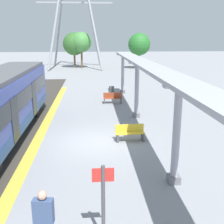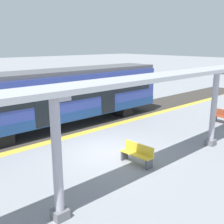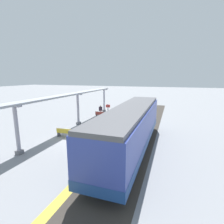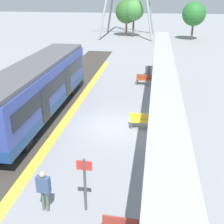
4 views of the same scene
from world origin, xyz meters
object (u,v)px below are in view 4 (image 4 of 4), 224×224
object	(u,v)px
canopy_pillar_third	(161,78)
bench_near_end	(145,80)
canopy_pillar_fourth	(161,54)
platform_info_sign	(85,180)
canopy_pillar_second	(162,135)
bench_far_end	(143,121)
passenger_waiting_near_edge	(44,187)
trash_bin	(148,71)
train_near_carriage	(38,88)

from	to	relation	value
canopy_pillar_third	bench_near_end	size ratio (longest dim) A/B	2.45
canopy_pillar_fourth	platform_info_sign	bearing A→B (deg)	-97.83
canopy_pillar_second	bench_far_end	distance (m)	4.80
passenger_waiting_near_edge	bench_far_end	bearing A→B (deg)	67.27
bench_near_end	bench_far_end	size ratio (longest dim) A/B	1.00
bench_far_end	passenger_waiting_near_edge	distance (m)	8.29
canopy_pillar_second	platform_info_sign	xyz separation A→B (m)	(-2.75, -2.90, -0.56)
bench_far_end	platform_info_sign	distance (m)	7.61
canopy_pillar_fourth	trash_bin	bearing A→B (deg)	-138.34
trash_bin	bench_near_end	bearing A→B (deg)	-92.59
bench_near_end	trash_bin	size ratio (longest dim) A/B	1.76
platform_info_sign	trash_bin	bearing A→B (deg)	85.12
canopy_pillar_second	trash_bin	distance (m)	16.16
bench_far_end	platform_info_sign	world-z (taller)	platform_info_sign
canopy_pillar_third	passenger_waiting_near_edge	xyz separation A→B (m)	(-4.22, -11.94, -0.81)
canopy_pillar_third	canopy_pillar_fourth	bearing A→B (deg)	90.00
canopy_pillar_third	bench_far_end	xyz separation A→B (m)	(-1.03, -4.32, -1.44)
canopy_pillar_fourth	bench_far_end	size ratio (longest dim) A/B	2.44
platform_info_sign	bench_near_end	bearing A→B (deg)	84.68
train_near_carriage	bench_near_end	world-z (taller)	train_near_carriage
train_near_carriage	trash_bin	world-z (taller)	train_near_carriage
train_near_carriage	canopy_pillar_fourth	bearing A→B (deg)	56.48
canopy_pillar_fourth	passenger_waiting_near_edge	xyz separation A→B (m)	(-4.22, -20.21, -0.81)
bench_far_end	passenger_waiting_near_edge	world-z (taller)	passenger_waiting_near_edge
canopy_pillar_third	bench_near_end	world-z (taller)	canopy_pillar_third
canopy_pillar_second	canopy_pillar_fourth	xyz separation A→B (m)	(0.00, 17.06, 0.00)
train_near_carriage	canopy_pillar_second	xyz separation A→B (m)	(7.74, -5.38, 0.05)
platform_info_sign	passenger_waiting_near_edge	size ratio (longest dim) A/B	1.28
bench_far_end	trash_bin	distance (m)	11.59
canopy_pillar_fourth	trash_bin	world-z (taller)	canopy_pillar_fourth
canopy_pillar_fourth	bench_near_end	bearing A→B (deg)	-107.31
trash_bin	passenger_waiting_near_edge	bearing A→B (deg)	-99.14
canopy_pillar_second	trash_bin	xyz separation A→B (m)	(-1.13, 16.05, -1.45)
bench_near_end	platform_info_sign	size ratio (longest dim) A/B	0.69
bench_near_end	platform_info_sign	xyz separation A→B (m)	(-1.48, -15.89, 0.89)
train_near_carriage	canopy_pillar_second	distance (m)	9.42
train_near_carriage	platform_info_sign	size ratio (longest dim) A/B	6.10
canopy_pillar_second	trash_bin	world-z (taller)	canopy_pillar_second
bench_near_end	passenger_waiting_near_edge	size ratio (longest dim) A/B	0.88
train_near_carriage	canopy_pillar_third	size ratio (longest dim) A/B	3.61
trash_bin	canopy_pillar_second	bearing A→B (deg)	-85.98
canopy_pillar_fourth	bench_near_end	xyz separation A→B (m)	(-1.27, -4.06, -1.44)
canopy_pillar_third	trash_bin	distance (m)	7.49
canopy_pillar_fourth	train_near_carriage	bearing A→B (deg)	-123.52
platform_info_sign	train_near_carriage	bearing A→B (deg)	121.12
canopy_pillar_second	bench_near_end	xyz separation A→B (m)	(-1.27, 12.99, -1.44)
bench_far_end	platform_info_sign	xyz separation A→B (m)	(-1.72, -7.36, 0.89)
canopy_pillar_fourth	trash_bin	distance (m)	2.10
canopy_pillar_third	bench_far_end	bearing A→B (deg)	-103.37
passenger_waiting_near_edge	canopy_pillar_fourth	bearing A→B (deg)	78.21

